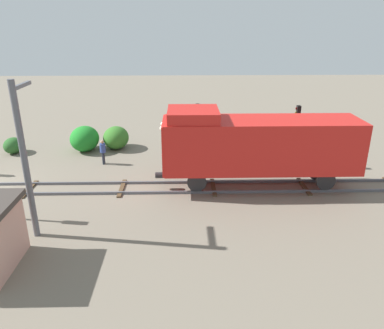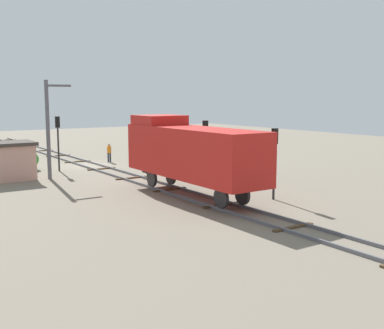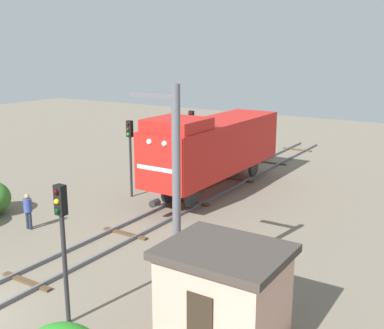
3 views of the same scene
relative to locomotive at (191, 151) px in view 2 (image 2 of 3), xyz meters
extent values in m
plane|color=#756B5B|center=(0.00, -16.01, -2.77)|extent=(97.64, 97.64, 0.00)
cube|color=#595960|center=(-0.72, -16.01, -2.69)|extent=(0.10, 65.09, 0.16)
cube|color=#595960|center=(0.72, -16.01, -2.69)|extent=(0.10, 65.09, 0.16)
cube|color=#4C3823|center=(0.00, -45.85, -2.73)|extent=(2.40, 0.24, 0.09)
cube|color=#4C3823|center=(0.00, -40.42, -2.73)|extent=(2.40, 0.24, 0.09)
cube|color=#4C3823|center=(0.00, -35.00, -2.73)|extent=(2.40, 0.24, 0.09)
cube|color=#4C3823|center=(0.00, -29.57, -2.73)|extent=(2.40, 0.24, 0.09)
cube|color=#4C3823|center=(0.00, -24.15, -2.73)|extent=(2.40, 0.24, 0.09)
cube|color=#4C3823|center=(0.00, -18.72, -2.73)|extent=(2.40, 0.24, 0.09)
cube|color=#4C3823|center=(0.00, -13.30, -2.73)|extent=(2.40, 0.24, 0.09)
cube|color=#4C3823|center=(0.00, -7.87, -2.73)|extent=(2.40, 0.24, 0.09)
cube|color=#4C3823|center=(0.00, -2.45, -2.73)|extent=(2.40, 0.24, 0.09)
cube|color=#4C3823|center=(0.00, 2.97, -2.73)|extent=(2.40, 0.24, 0.09)
cube|color=#4C3823|center=(0.00, 8.40, -2.73)|extent=(2.40, 0.24, 0.09)
cube|color=red|center=(0.00, 0.24, -0.06)|extent=(2.90, 11.00, 2.90)
cube|color=red|center=(0.00, -3.66, 1.69)|extent=(2.75, 2.80, 0.60)
cube|color=red|center=(0.00, -5.31, -0.06)|extent=(2.84, 0.10, 2.84)
cube|color=white|center=(0.00, -5.35, -0.26)|extent=(2.46, 0.06, 0.20)
sphere|color=white|center=(-0.45, -5.36, 1.04)|extent=(0.28, 0.28, 0.28)
sphere|color=white|center=(0.45, -5.36, 1.04)|extent=(0.28, 0.28, 0.28)
cylinder|color=#262628|center=(0.00, -5.61, -1.91)|extent=(0.36, 0.50, 0.36)
cylinder|color=#262628|center=(-0.72, -3.46, -2.06)|extent=(0.18, 1.10, 1.10)
cylinder|color=#262628|center=(0.72, -3.46, -2.06)|extent=(0.18, 1.10, 1.10)
cylinder|color=#262628|center=(-0.72, 3.94, -2.06)|extent=(0.18, 1.10, 1.10)
cylinder|color=#262628|center=(0.72, 3.94, -2.06)|extent=(0.18, 1.10, 1.10)
cylinder|color=#262628|center=(3.20, -14.31, -0.57)|extent=(0.14, 0.14, 4.40)
cube|color=black|center=(3.20, -14.31, 1.18)|extent=(0.32, 0.24, 0.90)
sphere|color=#390606|center=(3.20, -14.45, 1.45)|extent=(0.16, 0.16, 0.16)
sphere|color=yellow|center=(3.20, -14.45, 1.17)|extent=(0.16, 0.16, 0.16)
sphere|color=black|center=(3.20, -14.45, 0.89)|extent=(0.16, 0.16, 0.16)
cylinder|color=#262628|center=(-3.40, -3.28, -0.61)|extent=(0.14, 0.14, 4.33)
cube|color=black|center=(-3.40, -3.28, 1.11)|extent=(0.32, 0.24, 0.90)
sphere|color=#390606|center=(-3.40, -3.42, 1.38)|extent=(0.16, 0.16, 0.16)
sphere|color=#3C3306|center=(-3.40, -3.42, 1.10)|extent=(0.16, 0.16, 0.16)
sphere|color=green|center=(-3.40, -3.42, 0.82)|extent=(0.16, 0.16, 0.16)
cylinder|color=#262628|center=(-3.60, 3.30, -0.70)|extent=(0.14, 0.14, 4.14)
cube|color=black|center=(-3.60, 3.30, 0.92)|extent=(0.32, 0.24, 0.90)
sphere|color=#390606|center=(-3.60, 3.16, 1.19)|extent=(0.16, 0.16, 0.16)
sphere|color=#3C3306|center=(-3.60, 3.16, 0.91)|extent=(0.16, 0.16, 0.16)
sphere|color=green|center=(-3.60, 3.16, 0.63)|extent=(0.16, 0.16, 0.16)
cylinder|color=#262B38|center=(-2.50, -17.03, -2.35)|extent=(0.15, 0.15, 0.85)
cylinder|color=#262B38|center=(-2.30, -17.03, -2.35)|extent=(0.15, 0.15, 0.85)
cylinder|color=orange|center=(-2.40, -17.03, -1.61)|extent=(0.38, 0.38, 0.62)
sphere|color=tan|center=(-2.40, -17.03, -1.19)|extent=(0.23, 0.23, 0.23)
cylinder|color=#262B38|center=(-4.30, -9.74, -2.35)|extent=(0.15, 0.15, 0.85)
cylinder|color=#262B38|center=(-4.10, -9.74, -2.35)|extent=(0.15, 0.15, 0.85)
cylinder|color=#33478C|center=(-4.20, -9.74, -1.61)|extent=(0.38, 0.38, 0.62)
sphere|color=tan|center=(-4.20, -9.74, -1.19)|extent=(0.23, 0.23, 0.23)
cylinder|color=#595960|center=(5.00, -11.03, 0.79)|extent=(0.28, 0.28, 7.13)
cube|color=#595960|center=(4.10, -11.03, 3.96)|extent=(1.80, 0.16, 0.16)
cube|color=#D19E8C|center=(7.50, -12.31, -1.52)|extent=(3.20, 2.60, 2.50)
cube|color=#3F3833|center=(7.50, -12.31, -0.15)|extent=(3.50, 2.90, 0.24)
cube|color=#2D2319|center=(7.50, -13.63, -1.82)|extent=(0.80, 0.06, 1.90)
ellipsoid|color=#347026|center=(-7.57, -9.40, -1.91)|extent=(2.37, 1.94, 1.72)
ellipsoid|color=#298B26|center=(5.35, -16.44, -1.94)|extent=(2.29, 1.87, 1.66)
ellipsoid|color=#295A26|center=(-6.65, -16.92, -2.18)|extent=(1.63, 1.33, 1.18)
ellipsoid|color=#1E7E26|center=(-7.09, -11.69, -1.83)|extent=(2.60, 2.13, 1.89)
camera|label=1|loc=(20.17, -4.20, 6.53)|focal=35.00mm
camera|label=2|loc=(15.69, 23.47, 3.15)|focal=45.00mm
camera|label=3|loc=(13.49, -23.39, 5.44)|focal=45.00mm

